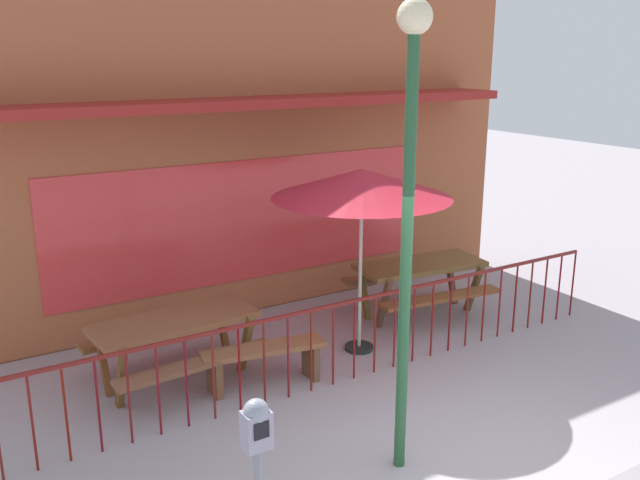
% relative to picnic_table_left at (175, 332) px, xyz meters
% --- Properties ---
extents(ground, '(40.00, 40.00, 0.00)m').
position_rel_picnic_table_left_xyz_m(ground, '(1.76, -3.05, -0.61)').
color(ground, '#A0969D').
extents(pub_storefront, '(8.85, 1.33, 4.56)m').
position_rel_picnic_table_left_xyz_m(pub_storefront, '(1.76, 1.80, 1.68)').
color(pub_storefront, '#563022').
rests_on(pub_storefront, ground).
extents(patio_fence_front, '(7.46, 0.04, 0.97)m').
position_rel_picnic_table_left_xyz_m(patio_fence_front, '(1.76, -0.97, 0.05)').
color(patio_fence_front, maroon).
rests_on(patio_fence_front, ground).
extents(picnic_table_left, '(1.91, 1.50, 0.79)m').
position_rel_picnic_table_left_xyz_m(picnic_table_left, '(0.00, 0.00, 0.00)').
color(picnic_table_left, brown).
rests_on(picnic_table_left, ground).
extents(picnic_table_right, '(1.95, 1.56, 0.79)m').
position_rel_picnic_table_left_xyz_m(picnic_table_right, '(3.66, 0.19, 0.00)').
color(picnic_table_right, brown).
rests_on(picnic_table_right, ground).
extents(patio_umbrella, '(2.16, 2.16, 2.30)m').
position_rel_picnic_table_left_xyz_m(patio_umbrella, '(2.26, -0.35, 1.51)').
color(patio_umbrella, black).
rests_on(patio_umbrella, ground).
extents(patio_bench, '(1.43, 0.56, 0.48)m').
position_rel_picnic_table_left_xyz_m(patio_bench, '(0.80, -0.59, -0.26)').
color(patio_bench, '#915938').
rests_on(patio_bench, ground).
extents(parking_meter_near, '(0.18, 0.17, 1.49)m').
position_rel_picnic_table_left_xyz_m(parking_meter_near, '(-0.60, -3.31, 0.54)').
color(parking_meter_near, slate).
rests_on(parking_meter_near, ground).
extents(street_lamp, '(0.28, 0.28, 4.03)m').
position_rel_picnic_table_left_xyz_m(street_lamp, '(1.16, -2.59, 2.01)').
color(street_lamp, '#23512F').
rests_on(street_lamp, ground).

